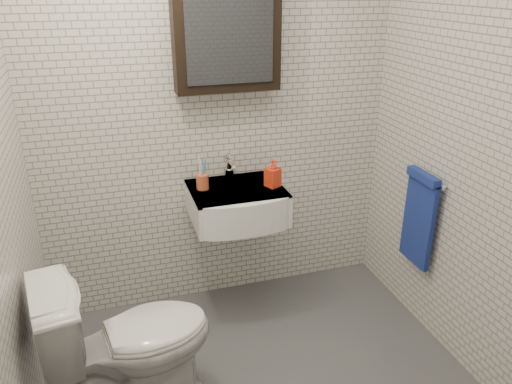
{
  "coord_description": "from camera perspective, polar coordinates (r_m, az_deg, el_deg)",
  "views": [
    {
      "loc": [
        -0.66,
        -1.87,
        2.01
      ],
      "look_at": [
        0.07,
        0.45,
        0.95
      ],
      "focal_mm": 35.0,
      "sensor_mm": 36.0,
      "label": 1
    }
  ],
  "objects": [
    {
      "name": "soap_bottle",
      "position": [
        2.96,
        1.94,
        2.18
      ],
      "size": [
        0.1,
        0.1,
        0.17
      ],
      "primitive_type": "imported",
      "rotation": [
        0.0,
        0.0,
        0.45
      ],
      "color": "orange",
      "rests_on": "washbasin"
    },
    {
      "name": "towel_rail",
      "position": [
        3.08,
        18.17,
        -2.48
      ],
      "size": [
        0.09,
        0.3,
        0.58
      ],
      "color": "silver",
      "rests_on": "room_shell"
    },
    {
      "name": "faucet",
      "position": [
        3.09,
        -3.05,
        2.71
      ],
      "size": [
        0.06,
        0.2,
        0.15
      ],
      "color": "silver",
      "rests_on": "washbasin"
    },
    {
      "name": "toilet",
      "position": [
        2.56,
        -14.21,
        -16.25
      ],
      "size": [
        0.85,
        0.57,
        0.8
      ],
      "primitive_type": "imported",
      "rotation": [
        0.0,
        0.0,
        1.74
      ],
      "color": "white",
      "rests_on": "ground"
    },
    {
      "name": "room_shell",
      "position": [
        2.05,
        1.88,
        8.14
      ],
      "size": [
        2.22,
        2.02,
        2.51
      ],
      "color": "silver",
      "rests_on": "ground"
    },
    {
      "name": "mirror_cabinet",
      "position": [
        2.9,
        -3.37,
        17.3
      ],
      "size": [
        0.6,
        0.15,
        0.6
      ],
      "color": "black",
      "rests_on": "room_shell"
    },
    {
      "name": "toothbrush_cup",
      "position": [
        2.95,
        -6.14,
        1.27
      ],
      "size": [
        0.08,
        0.08,
        0.2
      ],
      "rotation": [
        0.0,
        0.0,
        0.13
      ],
      "color": "#BC502F",
      "rests_on": "washbasin"
    },
    {
      "name": "washbasin",
      "position": [
        2.97,
        -2.03,
        -1.48
      ],
      "size": [
        0.55,
        0.5,
        0.2
      ],
      "color": "white",
      "rests_on": "room_shell"
    }
  ]
}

